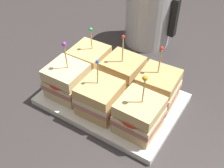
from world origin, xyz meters
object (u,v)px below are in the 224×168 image
(kettle_steel, at_px, (149,13))
(sandwich_front_center, at_px, (99,98))
(sandwich_back_center, at_px, (124,74))
(sandwich_front_left, at_px, (67,81))
(serving_platter, at_px, (112,99))
(sandwich_front_right, at_px, (139,115))
(sandwich_back_left, at_px, (90,61))
(sandwich_back_right, at_px, (158,88))

(kettle_steel, bearing_deg, sandwich_front_center, -81.22)
(sandwich_back_center, bearing_deg, sandwich_front_left, -136.53)
(sandwich_front_left, bearing_deg, serving_platter, 25.22)
(sandwich_front_right, relative_size, sandwich_back_left, 1.07)
(serving_platter, relative_size, sandwich_back_center, 2.14)
(sandwich_front_right, relative_size, sandwich_back_center, 0.97)
(serving_platter, height_order, sandwich_front_right, sandwich_front_right)
(serving_platter, bearing_deg, sandwich_front_right, -27.00)
(sandwich_back_left, height_order, kettle_steel, kettle_steel)
(sandwich_front_left, bearing_deg, kettle_steel, 82.61)
(sandwich_front_right, bearing_deg, sandwich_front_left, 178.69)
(sandwich_front_left, height_order, sandwich_back_center, sandwich_back_center)
(sandwich_front_center, relative_size, sandwich_back_left, 1.00)
(sandwich_back_center, height_order, kettle_steel, kettle_steel)
(serving_platter, relative_size, kettle_steel, 1.48)
(serving_platter, relative_size, sandwich_back_right, 2.19)
(sandwich_back_right, bearing_deg, sandwich_front_center, -134.29)
(sandwich_front_left, height_order, kettle_steel, kettle_steel)
(sandwich_front_center, height_order, sandwich_back_left, same)
(sandwich_front_center, relative_size, sandwich_front_right, 0.93)
(sandwich_back_right, xyz_separation_m, kettle_steel, (-0.16, 0.27, 0.05))
(serving_platter, distance_m, kettle_steel, 0.34)
(sandwich_back_right, relative_size, kettle_steel, 0.68)
(sandwich_front_left, distance_m, kettle_steel, 0.38)
(serving_platter, height_order, sandwich_front_left, sandwich_front_left)
(sandwich_front_left, distance_m, sandwich_front_right, 0.22)
(sandwich_front_left, xyz_separation_m, sandwich_front_center, (0.11, -0.01, -0.00))
(sandwich_front_left, bearing_deg, sandwich_front_right, -1.31)
(sandwich_front_center, xyz_separation_m, sandwich_back_right, (0.11, 0.11, 0.00))
(sandwich_front_right, xyz_separation_m, sandwich_back_center, (-0.11, 0.11, -0.00))
(sandwich_front_right, bearing_deg, kettle_steel, 114.25)
(serving_platter, distance_m, sandwich_back_left, 0.13)
(serving_platter, distance_m, sandwich_front_right, 0.13)
(sandwich_front_left, bearing_deg, sandwich_back_right, 26.04)
(sandwich_back_left, bearing_deg, sandwich_front_right, -26.15)
(sandwich_front_center, distance_m, sandwich_front_right, 0.11)
(serving_platter, height_order, sandwich_back_center, sandwich_back_center)
(serving_platter, height_order, kettle_steel, kettle_steel)
(serving_platter, bearing_deg, kettle_steel, 100.58)
(sandwich_back_center, xyz_separation_m, sandwich_back_right, (0.10, -0.00, 0.00))
(sandwich_back_right, bearing_deg, kettle_steel, 121.62)
(sandwich_front_center, bearing_deg, sandwich_back_left, 135.01)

